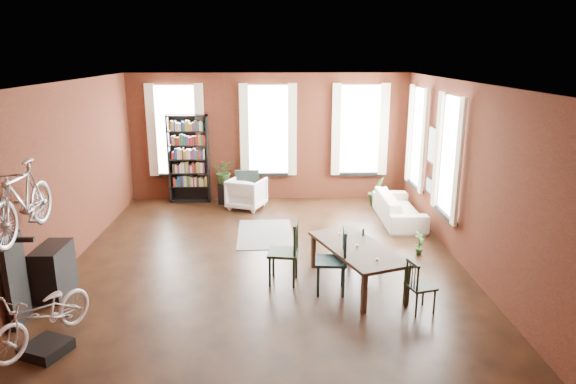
{
  "coord_description": "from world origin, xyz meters",
  "views": [
    {
      "loc": [
        0.2,
        -8.36,
        3.69
      ],
      "look_at": [
        0.4,
        0.6,
        1.24
      ],
      "focal_mm": 32.0,
      "sensor_mm": 36.0,
      "label": 1
    }
  ],
  "objects_px": {
    "dining_chair_d": "(372,248)",
    "bookshelf": "(189,159)",
    "dining_chair_a": "(331,261)",
    "bike_trainer": "(46,348)",
    "bicycle_floor": "(40,289)",
    "dining_chair_b": "(283,252)",
    "plant_stand": "(224,193)",
    "dining_chair_c": "(421,286)",
    "white_armchair": "(247,192)",
    "console_table": "(54,270)",
    "dining_table": "(356,266)",
    "cream_sofa": "(399,203)"
  },
  "relations": [
    {
      "from": "dining_chair_d",
      "to": "bookshelf",
      "type": "height_order",
      "value": "bookshelf"
    },
    {
      "from": "dining_chair_a",
      "to": "bike_trainer",
      "type": "distance_m",
      "value": 4.14
    },
    {
      "from": "bicycle_floor",
      "to": "dining_chair_b",
      "type": "bearing_deg",
      "value": 58.43
    },
    {
      "from": "plant_stand",
      "to": "dining_chair_b",
      "type": "bearing_deg",
      "value": -72.7
    },
    {
      "from": "dining_chair_c",
      "to": "white_armchair",
      "type": "bearing_deg",
      "value": 11.99
    },
    {
      "from": "dining_chair_c",
      "to": "bike_trainer",
      "type": "bearing_deg",
      "value": 84.88
    },
    {
      "from": "dining_chair_a",
      "to": "console_table",
      "type": "height_order",
      "value": "dining_chair_a"
    },
    {
      "from": "dining_chair_d",
      "to": "dining_chair_c",
      "type": "bearing_deg",
      "value": -152.28
    },
    {
      "from": "console_table",
      "to": "bicycle_floor",
      "type": "xyz_separation_m",
      "value": [
        0.56,
        -1.65,
        0.48
      ]
    },
    {
      "from": "dining_table",
      "to": "white_armchair",
      "type": "xyz_separation_m",
      "value": [
        -2.02,
        4.31,
        0.09
      ]
    },
    {
      "from": "bike_trainer",
      "to": "plant_stand",
      "type": "bearing_deg",
      "value": 76.52
    },
    {
      "from": "dining_chair_a",
      "to": "cream_sofa",
      "type": "height_order",
      "value": "dining_chair_a"
    },
    {
      "from": "dining_chair_d",
      "to": "bicycle_floor",
      "type": "distance_m",
      "value": 5.23
    },
    {
      "from": "cream_sofa",
      "to": "plant_stand",
      "type": "bearing_deg",
      "value": 70.22
    },
    {
      "from": "bookshelf",
      "to": "console_table",
      "type": "xyz_separation_m",
      "value": [
        -1.28,
        -5.2,
        -0.7
      ]
    },
    {
      "from": "dining_chair_b",
      "to": "bicycle_floor",
      "type": "xyz_separation_m",
      "value": [
        -3.02,
        -2.01,
        0.36
      ]
    },
    {
      "from": "white_armchair",
      "to": "cream_sofa",
      "type": "distance_m",
      "value": 3.64
    },
    {
      "from": "dining_chair_b",
      "to": "cream_sofa",
      "type": "xyz_separation_m",
      "value": [
        2.65,
        3.14,
        -0.12
      ]
    },
    {
      "from": "dining_chair_d",
      "to": "plant_stand",
      "type": "bearing_deg",
      "value": 47.51
    },
    {
      "from": "bike_trainer",
      "to": "plant_stand",
      "type": "relative_size",
      "value": 0.95
    },
    {
      "from": "dining_table",
      "to": "bookshelf",
      "type": "relative_size",
      "value": 0.87
    },
    {
      "from": "bookshelf",
      "to": "plant_stand",
      "type": "height_order",
      "value": "bookshelf"
    },
    {
      "from": "dining_chair_a",
      "to": "bike_trainer",
      "type": "height_order",
      "value": "dining_chair_a"
    },
    {
      "from": "white_armchair",
      "to": "bike_trainer",
      "type": "distance_m",
      "value": 6.61
    },
    {
      "from": "dining_chair_a",
      "to": "bike_trainer",
      "type": "xyz_separation_m",
      "value": [
        -3.77,
        -1.66,
        -0.45
      ]
    },
    {
      "from": "plant_stand",
      "to": "dining_chair_d",
      "type": "bearing_deg",
      "value": -54.05
    },
    {
      "from": "console_table",
      "to": "bicycle_floor",
      "type": "relative_size",
      "value": 0.54
    },
    {
      "from": "dining_chair_b",
      "to": "plant_stand",
      "type": "distance_m",
      "value": 4.83
    },
    {
      "from": "dining_chair_c",
      "to": "white_armchair",
      "type": "relative_size",
      "value": 0.96
    },
    {
      "from": "dining_chair_a",
      "to": "white_armchair",
      "type": "xyz_separation_m",
      "value": [
        -1.57,
        4.56,
        -0.11
      ]
    },
    {
      "from": "dining_chair_b",
      "to": "plant_stand",
      "type": "bearing_deg",
      "value": -154.34
    },
    {
      "from": "cream_sofa",
      "to": "bike_trainer",
      "type": "height_order",
      "value": "cream_sofa"
    },
    {
      "from": "dining_chair_b",
      "to": "bookshelf",
      "type": "bearing_deg",
      "value": -146.2
    },
    {
      "from": "dining_chair_a",
      "to": "bookshelf",
      "type": "relative_size",
      "value": 0.48
    },
    {
      "from": "dining_chair_d",
      "to": "plant_stand",
      "type": "distance_m",
      "value": 5.08
    },
    {
      "from": "dining_chair_c",
      "to": "dining_chair_a",
      "type": "bearing_deg",
      "value": 45.6
    },
    {
      "from": "bookshelf",
      "to": "bicycle_floor",
      "type": "distance_m",
      "value": 6.89
    },
    {
      "from": "white_armchair",
      "to": "cream_sofa",
      "type": "bearing_deg",
      "value": -175.19
    },
    {
      "from": "bookshelf",
      "to": "console_table",
      "type": "height_order",
      "value": "bookshelf"
    },
    {
      "from": "dining_chair_b",
      "to": "bicycle_floor",
      "type": "relative_size",
      "value": 0.71
    },
    {
      "from": "dining_chair_d",
      "to": "console_table",
      "type": "height_order",
      "value": "console_table"
    },
    {
      "from": "dining_table",
      "to": "cream_sofa",
      "type": "bearing_deg",
      "value": 45.41
    },
    {
      "from": "bookshelf",
      "to": "console_table",
      "type": "bearing_deg",
      "value": -103.83
    },
    {
      "from": "dining_chair_b",
      "to": "white_armchair",
      "type": "height_order",
      "value": "dining_chair_b"
    },
    {
      "from": "dining_chair_d",
      "to": "bike_trainer",
      "type": "xyz_separation_m",
      "value": [
        -4.57,
        -2.52,
        -0.32
      ]
    },
    {
      "from": "bike_trainer",
      "to": "white_armchair",
      "type": "bearing_deg",
      "value": 70.59
    },
    {
      "from": "dining_chair_c",
      "to": "dining_chair_d",
      "type": "height_order",
      "value": "dining_chair_c"
    },
    {
      "from": "dining_chair_b",
      "to": "dining_chair_c",
      "type": "xyz_separation_m",
      "value": [
        1.99,
        -1.03,
        -0.13
      ]
    },
    {
      "from": "white_armchair",
      "to": "plant_stand",
      "type": "bearing_deg",
      "value": -12.69
    },
    {
      "from": "white_armchair",
      "to": "console_table",
      "type": "bearing_deg",
      "value": 80.6
    }
  ]
}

